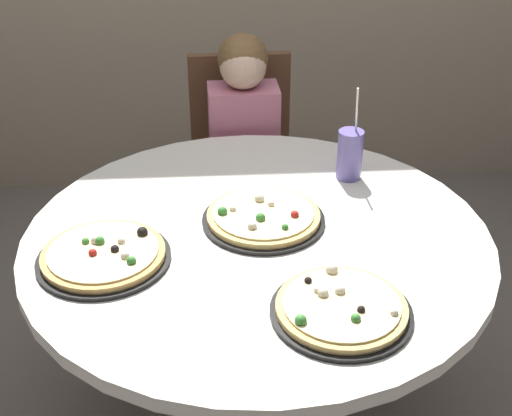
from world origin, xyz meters
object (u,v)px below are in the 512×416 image
at_px(chair_wooden, 242,162).
at_px(pizza_veggie, 263,217).
at_px(diner_child, 246,194).
at_px(dining_table, 257,259).
at_px(soda_cup, 350,154).
at_px(pizza_cheese, 341,308).
at_px(pizza_pepperoni, 104,255).

relative_size(chair_wooden, pizza_veggie, 2.70).
distance_m(diner_child, pizza_veggie, 0.69).
height_order(dining_table, soda_cup, soda_cup).
relative_size(dining_table, diner_child, 1.20).
bearing_deg(diner_child, pizza_cheese, -80.90).
bearing_deg(diner_child, chair_wooden, 91.69).
relative_size(dining_table, soda_cup, 4.23).
bearing_deg(pizza_cheese, dining_table, 115.18).
height_order(dining_table, pizza_cheese, pizza_cheese).
height_order(pizza_veggie, pizza_pepperoni, same).
distance_m(pizza_veggie, pizza_pepperoni, 0.46).
bearing_deg(diner_child, pizza_veggie, -88.32).
relative_size(pizza_veggie, pizza_cheese, 1.05).
xyz_separation_m(pizza_cheese, pizza_pepperoni, (-0.58, 0.26, -0.00)).
bearing_deg(chair_wooden, soda_cup, -60.83).
bearing_deg(pizza_pepperoni, soda_cup, 30.05).
bearing_deg(dining_table, diner_child, 89.80).
bearing_deg(diner_child, soda_cup, -50.97).
bearing_deg(pizza_cheese, pizza_pepperoni, 156.17).
bearing_deg(pizza_veggie, pizza_cheese, -70.30).
distance_m(diner_child, pizza_cheese, 1.10).
relative_size(pizza_cheese, soda_cup, 1.09).
bearing_deg(pizza_cheese, chair_wooden, 98.02).
bearing_deg(pizza_veggie, diner_child, 91.68).
bearing_deg(pizza_pepperoni, pizza_veggie, 20.95).
height_order(dining_table, chair_wooden, chair_wooden).
bearing_deg(diner_child, dining_table, -90.20).
xyz_separation_m(chair_wooden, pizza_pepperoni, (-0.40, -0.98, 0.24)).
bearing_deg(pizza_cheese, pizza_veggie, 109.70).
bearing_deg(pizza_pepperoni, diner_child, 62.82).
height_order(pizza_cheese, pizza_pepperoni, same).
relative_size(dining_table, chair_wooden, 1.37).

